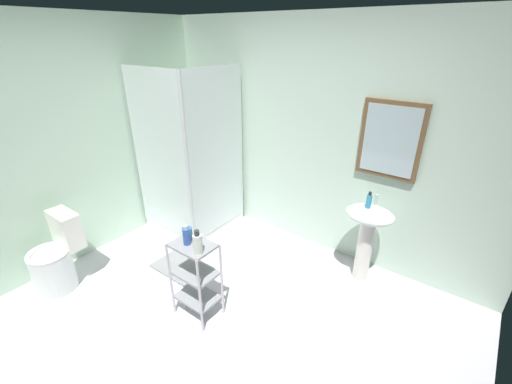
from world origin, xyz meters
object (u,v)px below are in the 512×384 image
object	(u,v)px
rinse_cup	(187,233)
pedestal_sink	(367,230)
shampoo_bottle_blue	(186,236)
bath_mat	(182,267)
storage_cart	(195,274)
toilet	(56,259)
hand_soap_bottle	(369,201)
lotion_bottle_white	(198,243)
shower_stall	(193,195)

from	to	relation	value
rinse_cup	pedestal_sink	bearing A→B (deg)	49.93
shampoo_bottle_blue	bath_mat	xyz separation A→B (m)	(-0.57, 0.36, -0.81)
pedestal_sink	bath_mat	world-z (taller)	pedestal_sink
storage_cart	rinse_cup	bearing A→B (deg)	157.56
toilet	hand_soap_bottle	xyz separation A→B (m)	(2.32, 1.91, 0.57)
lotion_bottle_white	pedestal_sink	bearing A→B (deg)	57.97
shampoo_bottle_blue	bath_mat	bearing A→B (deg)	147.76
storage_cart	lotion_bottle_white	size ratio (longest dim) A/B	3.65
toilet	shampoo_bottle_blue	xyz separation A→B (m)	(1.32, 0.54, 0.50)
bath_mat	hand_soap_bottle	bearing A→B (deg)	32.66
hand_soap_bottle	lotion_bottle_white	distance (m)	1.63
toilet	lotion_bottle_white	world-z (taller)	lotion_bottle_white
pedestal_sink	toilet	bearing A→B (deg)	-141.04
pedestal_sink	hand_soap_bottle	world-z (taller)	hand_soap_bottle
pedestal_sink	lotion_bottle_white	distance (m)	1.66
storage_cart	rinse_cup	distance (m)	0.37
storage_cart	shower_stall	bearing A→B (deg)	137.04
hand_soap_bottle	rinse_cup	world-z (taller)	hand_soap_bottle
rinse_cup	bath_mat	bearing A→B (deg)	149.72
pedestal_sink	bath_mat	xyz separation A→B (m)	(-1.60, -1.01, -0.57)
shower_stall	lotion_bottle_white	distance (m)	1.66
pedestal_sink	toilet	xyz separation A→B (m)	(-2.35, -1.90, -0.26)
toilet	rinse_cup	bearing A→B (deg)	25.52
lotion_bottle_white	rinse_cup	size ratio (longest dim) A/B	2.08
hand_soap_bottle	lotion_bottle_white	xyz separation A→B (m)	(-0.84, -1.40, -0.05)
lotion_bottle_white	rinse_cup	distance (m)	0.24
shower_stall	bath_mat	size ratio (longest dim) A/B	3.33
shower_stall	storage_cart	world-z (taller)	shower_stall
hand_soap_bottle	shampoo_bottle_blue	world-z (taller)	hand_soap_bottle
bath_mat	shower_stall	bearing A→B (deg)	125.54
rinse_cup	lotion_bottle_white	bearing A→B (deg)	-22.42
shower_stall	hand_soap_bottle	xyz separation A→B (m)	(2.06, 0.32, 0.42)
hand_soap_bottle	shampoo_bottle_blue	xyz separation A→B (m)	(-1.00, -1.37, -0.06)
storage_cart	hand_soap_bottle	bearing A→B (deg)	54.42
lotion_bottle_white	rinse_cup	world-z (taller)	lotion_bottle_white
pedestal_sink	shower_stall	bearing A→B (deg)	-171.24
shower_stall	pedestal_sink	size ratio (longest dim) A/B	2.47
hand_soap_bottle	bath_mat	size ratio (longest dim) A/B	0.27
rinse_cup	bath_mat	distance (m)	0.98
shower_stall	pedestal_sink	world-z (taller)	shower_stall
pedestal_sink	lotion_bottle_white	bearing A→B (deg)	-122.03
toilet	rinse_cup	distance (m)	1.47
storage_cart	lotion_bottle_white	world-z (taller)	lotion_bottle_white
hand_soap_bottle	bath_mat	distance (m)	2.06
toilet	storage_cart	distance (m)	1.48
storage_cart	shampoo_bottle_blue	world-z (taller)	shampoo_bottle_blue
shower_stall	lotion_bottle_white	bearing A→B (deg)	-41.34
toilet	bath_mat	distance (m)	1.21
rinse_cup	bath_mat	xyz separation A→B (m)	(-0.51, 0.30, -0.78)
lotion_bottle_white	shampoo_bottle_blue	size ratio (longest dim) A/B	1.15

